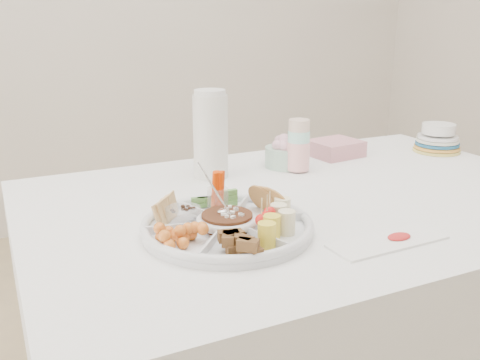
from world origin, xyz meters
name	(u,v)px	position (x,y,z in m)	size (l,w,h in m)	color
dining_table	(308,318)	(0.00, 0.00, 0.38)	(1.52, 1.02, 0.76)	white
chair	(471,201)	(0.85, 0.20, 0.55)	(0.46, 0.46, 1.10)	brown
party_tray	(227,224)	(-0.32, -0.14, 0.78)	(0.38, 0.38, 0.04)	white
bean_dip	(227,221)	(-0.32, -0.14, 0.79)	(0.11, 0.11, 0.04)	#563419
tortillas	(267,201)	(-0.19, -0.09, 0.80)	(0.10, 0.10, 0.06)	#AC7C29
carrot_cucumber	(215,189)	(-0.29, -0.01, 0.82)	(0.10, 0.10, 0.09)	#E83900
pita_raisins	(173,209)	(-0.42, -0.05, 0.80)	(0.11, 0.11, 0.06)	#D88E50
cherries	(181,234)	(-0.44, -0.18, 0.79)	(0.11, 0.11, 0.05)	orange
granola_chunks	(241,241)	(-0.34, -0.26, 0.79)	(0.11, 0.11, 0.05)	#3B250E
banana_tomato	(285,214)	(-0.22, -0.22, 0.82)	(0.12, 0.12, 0.10)	#E9D05C
cup_stack	(299,141)	(0.09, 0.22, 0.86)	(0.07, 0.07, 0.20)	silver
thermos	(211,133)	(-0.18, 0.29, 0.89)	(0.10, 0.10, 0.27)	silver
flower_bowl	(285,152)	(0.08, 0.29, 0.81)	(0.13, 0.13, 0.10)	#A6BEAF
napkin_stack	(335,148)	(0.31, 0.33, 0.79)	(0.16, 0.14, 0.05)	pink
plate_stack	(438,137)	(0.67, 0.22, 0.81)	(0.16, 0.16, 0.11)	#FEC865
placemat	(388,242)	(-0.03, -0.33, 0.76)	(0.27, 0.09, 0.01)	white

